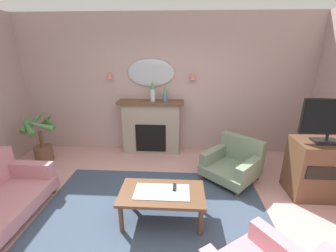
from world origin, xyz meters
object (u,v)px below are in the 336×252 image
(tv_cabinet, at_px, (318,169))
(potted_plant_corner_palm, at_px, (40,136))
(mantel_vase_right, at_px, (165,93))
(tv_flatscreen, at_px, (332,120))
(mantel_vase_left, at_px, (153,91))
(wall_sconce_left, at_px, (109,75))
(tv_remote, at_px, (174,187))
(coffee_table, at_px, (162,196))
(armchair_near_fireplace, at_px, (234,162))
(wall_mirror, at_px, (151,73))
(wall_sconce_right, at_px, (193,76))
(fireplace, at_px, (151,128))

(tv_cabinet, relative_size, potted_plant_corner_palm, 0.86)
(mantel_vase_right, bearing_deg, tv_flatscreen, -29.10)
(mantel_vase_left, bearing_deg, mantel_vase_right, 0.00)
(wall_sconce_left, bearing_deg, tv_remote, -55.71)
(coffee_table, bearing_deg, mantel_vase_left, 99.69)
(tv_remote, height_order, armchair_near_fireplace, armchair_near_fireplace)
(armchair_near_fireplace, xyz_separation_m, potted_plant_corner_palm, (-3.72, 0.43, 0.24))
(wall_mirror, distance_m, wall_sconce_left, 0.85)
(wall_mirror, relative_size, tv_flatscreen, 1.14)
(wall_sconce_right, bearing_deg, coffee_table, -101.79)
(wall_sconce_left, relative_size, tv_remote, 0.88)
(wall_sconce_left, relative_size, armchair_near_fireplace, 0.12)
(fireplace, bearing_deg, wall_sconce_left, 173.84)
(wall_sconce_left, distance_m, coffee_table, 2.80)
(fireplace, distance_m, coffee_table, 2.12)
(wall_mirror, height_order, tv_flatscreen, wall_mirror)
(wall_mirror, relative_size, coffee_table, 0.87)
(fireplace, distance_m, wall_mirror, 1.15)
(fireplace, bearing_deg, coffee_table, -79.10)
(wall_mirror, distance_m, tv_flatscreen, 3.17)
(mantel_vase_left, bearing_deg, potted_plant_corner_palm, -167.25)
(potted_plant_corner_palm, bearing_deg, coffee_table, -31.16)
(fireplace, distance_m, mantel_vase_right, 0.82)
(wall_mirror, bearing_deg, mantel_vase_right, -29.54)
(wall_sconce_right, distance_m, armchair_near_fireplace, 1.86)
(coffee_table, relative_size, tv_flatscreen, 1.31)
(mantel_vase_right, xyz_separation_m, potted_plant_corner_palm, (-2.45, -0.50, -0.79))
(potted_plant_corner_palm, bearing_deg, tv_flatscreen, -9.96)
(wall_sconce_left, bearing_deg, wall_mirror, 3.37)
(coffee_table, relative_size, armchair_near_fireplace, 0.96)
(wall_sconce_left, relative_size, wall_sconce_right, 1.00)
(fireplace, bearing_deg, wall_mirror, 90.00)
(tv_remote, bearing_deg, tv_cabinet, 15.54)
(mantel_vase_left, height_order, mantel_vase_right, mantel_vase_left)
(wall_sconce_right, distance_m, potted_plant_corner_palm, 3.26)
(wall_mirror, height_order, wall_sconce_left, wall_mirror)
(fireplace, height_order, mantel_vase_left, mantel_vase_left)
(wall_sconce_right, relative_size, coffee_table, 0.13)
(fireplace, relative_size, coffee_table, 1.24)
(wall_sconce_right, distance_m, tv_remote, 2.41)
(wall_mirror, xyz_separation_m, coffee_table, (0.40, -2.21, -1.33))
(mantel_vase_left, xyz_separation_m, tv_cabinet, (2.69, -1.34, -0.91))
(mantel_vase_left, xyz_separation_m, coffee_table, (0.35, -2.04, -0.98))
(coffee_table, bearing_deg, fireplace, 100.90)
(fireplace, xyz_separation_m, tv_remote, (0.56, -1.97, -0.12))
(wall_sconce_right, height_order, tv_flatscreen, wall_sconce_right)
(wall_mirror, bearing_deg, armchair_near_fireplace, -34.91)
(wall_sconce_left, height_order, armchair_near_fireplace, wall_sconce_left)
(coffee_table, distance_m, tv_flatscreen, 2.59)
(wall_sconce_left, bearing_deg, coffee_table, -59.99)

